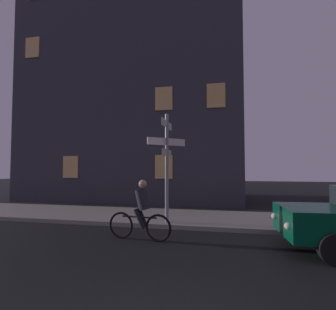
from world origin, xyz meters
name	(u,v)px	position (x,y,z in m)	size (l,w,h in m)	color
sidewalk_kerb	(211,219)	(0.00, 7.24, 0.07)	(40.00, 3.29, 0.14)	gray
signpost	(167,157)	(-1.36, 6.02, 2.29)	(1.06, 1.41, 3.61)	gray
cyclist	(141,212)	(-1.64, 4.18, 0.75)	(1.82, 0.37, 1.61)	black
building_left_block	(140,46)	(-5.20, 14.25, 10.23)	(13.19, 7.61, 20.47)	#383842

